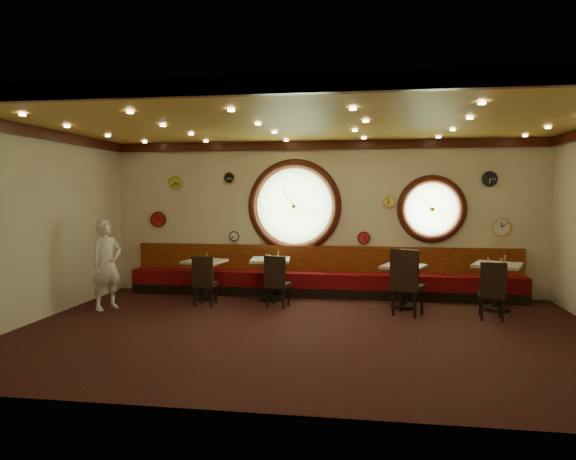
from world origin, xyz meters
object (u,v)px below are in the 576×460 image
Objects in this scene: condiment_c_pepper at (405,262)px; table_d at (497,281)px; table_b at (270,274)px; condiment_b_salt at (267,256)px; chair_c at (406,278)px; chair_d at (492,287)px; table_a at (205,275)px; chair_a at (204,278)px; condiment_c_salt at (399,262)px; table_c at (403,281)px; condiment_d_bottle at (504,259)px; condiment_a_salt at (202,258)px; waiter at (107,264)px; chair_b at (276,278)px; condiment_b_pepper at (270,257)px; condiment_d_pepper at (501,261)px; condiment_c_bottle at (408,261)px; condiment_b_bottle at (278,254)px; condiment_d_salt at (488,260)px; condiment_a_pepper at (207,258)px; condiment_a_bottle at (207,256)px.

table_d is at bearing 1.22° from condiment_c_pepper.
table_b is 8.62× the size of condiment_b_salt.
chair_d is at bearing 19.74° from chair_c.
chair_a is at bearing -73.31° from table_a.
condiment_c_salt is at bearing 179.41° from table_d.
condiment_d_bottle reaches higher than table_c.
condiment_a_salt is (-5.31, 0.94, 0.28)m from chair_d.
chair_b is at bearing -49.26° from waiter.
condiment_d_pepper is at bearing -3.60° from condiment_b_pepper.
condiment_d_bottle is at bearing -3.06° from condiment_b_pepper.
table_b is at bearing 176.67° from condiment_d_bottle.
condiment_d_pepper is (4.27, -0.27, 0.03)m from condiment_b_pepper.
table_d is at bearing -0.51° from condiment_c_bottle.
waiter is at bearing -171.69° from chair_d.
condiment_d_pepper is at bearing 5.25° from chair_a.
chair_b is 2.38m from condiment_c_pepper.
condiment_c_pepper is at bearing -140.37° from condiment_c_bottle.
condiment_b_bottle is at bearing 171.22° from condiment_c_pepper.
chair_a is 5.76× the size of condiment_d_salt.
condiment_d_pepper is 0.58× the size of condiment_b_bottle.
condiment_d_pepper reaches higher than condiment_b_salt.
waiter reaches higher than table_b.
condiment_c_pepper is (-1.49, -0.13, -0.05)m from condiment_d_salt.
condiment_c_bottle reaches higher than condiment_b_salt.
chair_b reaches higher than condiment_c_bottle.
chair_b is (1.55, -0.53, 0.06)m from table_a.
table_c is 0.67m from chair_c.
waiter is at bearing -143.41° from table_a.
condiment_d_salt is 1.44m from condiment_c_bottle.
waiter is (-7.15, -0.97, -0.11)m from condiment_d_bottle.
table_d is at bearing -176.70° from condiment_d_pepper.
condiment_c_bottle is at bearing 18.04° from chair_b.
chair_a is at bearing -147.05° from condiment_b_pepper.
chair_a is at bearing -77.40° from condiment_a_pepper.
condiment_b_salt is at bearing 175.15° from table_d.
condiment_c_bottle is at bearing 39.63° from condiment_c_pepper.
chair_d reaches higher than condiment_b_salt.
chair_d is 5.96× the size of condiment_c_salt.
waiter is (-2.73, -1.29, -0.05)m from condiment_b_salt.
chair_a is at bearing -173.54° from condiment_c_pepper.
condiment_b_pepper reaches higher than condiment_a_pepper.
condiment_a_pepper is 0.52× the size of condiment_b_bottle.
condiment_d_bottle is (4.11, 0.38, 0.38)m from chair_b.
table_c is at bearing -177.50° from condiment_d_bottle.
condiment_c_pepper is 0.72× the size of condiment_a_bottle.
table_d is 0.37m from condiment_d_pepper.
table_b is at bearing 172.74° from condiment_c_pepper.
chair_a reaches higher than condiment_b_pepper.
condiment_a_salt is 1.04× the size of condiment_d_salt.
condiment_c_salt is 3.73m from condiment_a_pepper.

